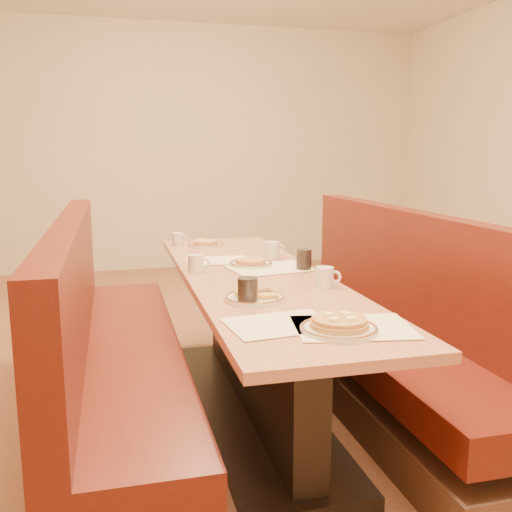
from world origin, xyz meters
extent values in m
plane|color=#9E6647|center=(0.00, 0.00, 0.00)|extent=(8.00, 8.00, 0.00)
cube|color=beige|center=(0.00, 4.00, 1.40)|extent=(6.00, 0.04, 2.80)
cube|color=black|center=(0.00, 0.00, 0.03)|extent=(0.55, 1.88, 0.06)
cube|color=black|center=(0.00, 0.00, 0.35)|extent=(0.15, 1.75, 0.71)
cube|color=tan|center=(0.00, 0.00, 0.73)|extent=(0.70, 2.50, 0.04)
cube|color=#4C3326|center=(-0.68, 0.00, 0.10)|extent=(0.55, 2.50, 0.20)
cube|color=#56160E|center=(-0.68, 0.00, 0.37)|extent=(0.55, 2.50, 0.16)
cube|color=#56160E|center=(-0.89, 0.00, 0.75)|extent=(0.12, 2.50, 0.60)
cube|color=#4C3326|center=(0.68, 0.00, 0.10)|extent=(0.55, 2.50, 0.20)
cube|color=#56160E|center=(0.68, 0.00, 0.37)|extent=(0.55, 2.50, 0.16)
cube|color=#56160E|center=(0.89, 0.00, 0.75)|extent=(0.12, 2.50, 0.60)
cube|color=#F6E5C0|center=(-0.12, -0.84, 0.75)|extent=(0.41, 0.32, 0.00)
cube|color=#F6E5C0|center=(0.12, -0.94, 0.75)|extent=(0.46, 0.37, 0.00)
cube|color=#F6E5C0|center=(-0.12, 0.42, 0.75)|extent=(0.37, 0.29, 0.00)
cube|color=#F6E5C0|center=(0.11, 0.13, 0.75)|extent=(0.47, 0.38, 0.00)
cylinder|color=silver|center=(0.05, -0.97, 0.76)|extent=(0.27, 0.27, 0.02)
torus|color=brown|center=(0.05, -0.97, 0.77)|extent=(0.27, 0.27, 0.01)
cylinder|color=#C88247|center=(0.05, -0.97, 0.78)|extent=(0.20, 0.20, 0.02)
cylinder|color=#C88247|center=(0.05, -0.97, 0.79)|extent=(0.19, 0.19, 0.02)
cylinder|color=#FBEAA4|center=(0.09, -0.94, 0.81)|extent=(0.03, 0.03, 0.01)
cylinder|color=#FBEAA4|center=(0.03, -0.93, 0.81)|extent=(0.03, 0.03, 0.01)
cylinder|color=#FBEAA4|center=(0.02, -1.00, 0.81)|extent=(0.03, 0.03, 0.01)
cylinder|color=#FBEAA4|center=(0.08, -1.00, 0.81)|extent=(0.03, 0.03, 0.01)
cylinder|color=silver|center=(-0.13, -0.48, 0.76)|extent=(0.26, 0.26, 0.02)
torus|color=brown|center=(-0.13, -0.48, 0.77)|extent=(0.25, 0.25, 0.01)
ellipsoid|color=yellow|center=(-0.17, -0.50, 0.78)|extent=(0.06, 0.06, 0.04)
ellipsoid|color=yellow|center=(-0.15, -0.53, 0.78)|extent=(0.05, 0.05, 0.03)
ellipsoid|color=yellow|center=(-0.18, -0.46, 0.78)|extent=(0.05, 0.05, 0.03)
cylinder|color=brown|center=(-0.09, -0.47, 0.78)|extent=(0.09, 0.03, 0.02)
cylinder|color=brown|center=(-0.09, -0.44, 0.78)|extent=(0.09, 0.03, 0.02)
cube|color=gold|center=(-0.08, -0.52, 0.78)|extent=(0.08, 0.06, 0.02)
cylinder|color=silver|center=(0.03, 0.24, 0.76)|extent=(0.24, 0.24, 0.02)
torus|color=brown|center=(0.03, 0.24, 0.77)|extent=(0.23, 0.23, 0.01)
cylinder|color=#ED9753|center=(0.03, 0.24, 0.78)|extent=(0.17, 0.17, 0.02)
ellipsoid|color=yellow|center=(0.00, 0.26, 0.79)|extent=(0.05, 0.05, 0.02)
cylinder|color=silver|center=(-0.10, 0.96, 0.76)|extent=(0.24, 0.24, 0.02)
torus|color=brown|center=(-0.10, 0.96, 0.77)|extent=(0.24, 0.24, 0.01)
cylinder|color=#ED9753|center=(-0.10, 0.96, 0.78)|extent=(0.17, 0.17, 0.02)
ellipsoid|color=yellow|center=(-0.13, 0.98, 0.79)|extent=(0.05, 0.05, 0.02)
cylinder|color=silver|center=(0.25, -0.32, 0.80)|extent=(0.09, 0.09, 0.09)
torus|color=silver|center=(0.29, -0.33, 0.80)|extent=(0.07, 0.04, 0.07)
cylinder|color=black|center=(0.25, -0.32, 0.84)|extent=(0.07, 0.07, 0.01)
cylinder|color=silver|center=(-0.28, 0.16, 0.79)|extent=(0.08, 0.08, 0.09)
torus|color=silver|center=(-0.24, 0.15, 0.79)|extent=(0.06, 0.03, 0.06)
cylinder|color=black|center=(-0.28, 0.16, 0.83)|extent=(0.07, 0.07, 0.01)
cylinder|color=silver|center=(0.20, 0.42, 0.80)|extent=(0.09, 0.09, 0.10)
torus|color=silver|center=(0.25, 0.43, 0.80)|extent=(0.07, 0.02, 0.07)
cylinder|color=black|center=(0.20, 0.42, 0.84)|extent=(0.08, 0.08, 0.01)
cylinder|color=silver|center=(-0.28, 1.04, 0.79)|extent=(0.08, 0.08, 0.08)
torus|color=silver|center=(-0.23, 1.04, 0.79)|extent=(0.06, 0.02, 0.06)
cylinder|color=black|center=(-0.28, 1.04, 0.83)|extent=(0.07, 0.07, 0.01)
cylinder|color=black|center=(-0.17, -0.54, 0.81)|extent=(0.08, 0.08, 0.11)
cylinder|color=silver|center=(-0.17, -0.54, 0.81)|extent=(0.08, 0.08, 0.11)
cylinder|color=black|center=(0.28, 0.07, 0.80)|extent=(0.08, 0.08, 0.11)
cylinder|color=silver|center=(0.28, 0.07, 0.81)|extent=(0.08, 0.08, 0.11)
camera|label=1|loc=(-0.69, -2.73, 1.37)|focal=40.00mm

